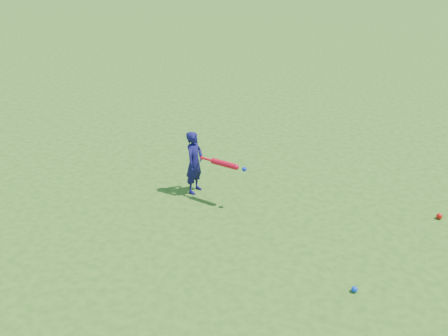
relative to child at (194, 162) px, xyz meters
The scene contains 5 objects.
ground 0.84m from the child, 16.92° to the left, with size 80.00×80.00×0.00m, color #2E6117.
child is the anchor object (origin of this frame).
ground_ball_red 3.40m from the child, 10.20° to the left, with size 0.08×0.08×0.08m, color red.
ground_ball_blue 2.92m from the child, 27.84° to the right, with size 0.07×0.07×0.07m, color #0C3BCC.
bat_swing 0.58m from the child, 13.47° to the right, with size 0.72×0.16×0.08m.
Camera 1 is at (2.29, -5.95, 3.48)m, focal length 40.00 mm.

